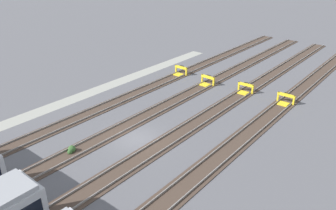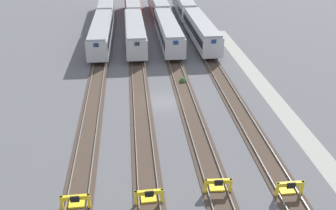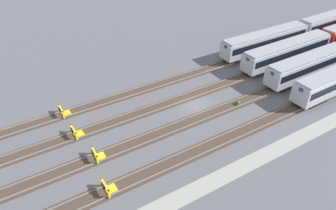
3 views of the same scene
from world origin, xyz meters
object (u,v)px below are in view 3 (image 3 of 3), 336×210
object	(u,v)px
bumper_stop_middle_track	(76,132)
bumper_stop_near_inner_track	(97,155)
bumper_stop_far_inner_track	(63,111)
subway_car_back_row_centre	(265,41)
subway_car_back_row_rightmost	(333,21)
bumper_stop_nearest_track	(108,188)
subway_car_front_row_leftmost	(312,64)
weed_clump	(238,103)
subway_car_front_row_centre	(287,52)

from	to	relation	value
bumper_stop_middle_track	bumper_stop_near_inner_track	bearing A→B (deg)	-81.64
bumper_stop_middle_track	bumper_stop_far_inner_track	size ratio (longest dim) A/B	1.00
subway_car_back_row_centre	subway_car_back_row_rightmost	world-z (taller)	same
subway_car_back_row_centre	bumper_stop_nearest_track	bearing A→B (deg)	-157.50
bumper_stop_middle_track	subway_car_front_row_leftmost	bearing A→B (deg)	-7.91
bumper_stop_nearest_track	subway_car_back_row_rightmost	bearing A→B (deg)	15.24
subway_car_front_row_leftmost	subway_car_back_row_rightmost	size ratio (longest dim) A/B	1.00
subway_car_back_row_rightmost	bumper_stop_nearest_track	bearing A→B (deg)	-164.76
subway_car_front_row_leftmost	bumper_stop_far_inner_track	bearing A→B (deg)	164.55
subway_car_back_row_centre	bumper_stop_near_inner_track	distance (m)	36.90
subway_car_front_row_leftmost	subway_car_back_row_rightmost	xyz separation A→B (m)	(18.76, 10.04, 0.00)
bumper_stop_nearest_track	bumper_stop_far_inner_track	world-z (taller)	same
subway_car_front_row_leftmost	bumper_stop_nearest_track	xyz separation A→B (m)	(-36.29, -4.96, -1.53)
subway_car_back_row_centre	bumper_stop_middle_track	distance (m)	36.59
weed_clump	bumper_stop_far_inner_track	bearing A→B (deg)	154.26
subway_car_front_row_leftmost	weed_clump	bearing A→B (deg)	-179.18
subway_car_back_row_rightmost	bumper_stop_middle_track	size ratio (longest dim) A/B	8.98
subway_car_front_row_leftmost	bumper_stop_nearest_track	distance (m)	36.66
subway_car_front_row_leftmost	bumper_stop_middle_track	distance (m)	36.59
bumper_stop_near_inner_track	weed_clump	xyz separation A→B (m)	(20.46, -0.24, -0.27)
bumper_stop_far_inner_track	bumper_stop_middle_track	bearing A→B (deg)	-89.54
subway_car_front_row_leftmost	bumper_stop_near_inner_track	size ratio (longest dim) A/B	8.97
subway_car_front_row_centre	subway_car_back_row_centre	size ratio (longest dim) A/B	1.00
subway_car_back_row_centre	bumper_stop_nearest_track	xyz separation A→B (m)	(-36.29, -15.03, -1.53)
subway_car_back_row_rightmost	weed_clump	xyz separation A→B (m)	(-33.77, -10.25, -1.80)
subway_car_front_row_leftmost	subway_car_back_row_centre	size ratio (longest dim) A/B	1.00
subway_car_front_row_centre	subway_car_back_row_rightmost	world-z (taller)	same
subway_car_back_row_centre	bumper_stop_nearest_track	size ratio (longest dim) A/B	9.01
subway_car_back_row_rightmost	bumper_stop_far_inner_track	bearing A→B (deg)	-179.98
bumper_stop_nearest_track	bumper_stop_far_inner_track	distance (m)	14.98
subway_car_back_row_centre	bumper_stop_middle_track	xyz separation A→B (m)	(-36.21, -5.04, -1.53)
subway_car_front_row_centre	bumper_stop_near_inner_track	distance (m)	35.86
subway_car_front_row_centre	bumper_stop_nearest_track	distance (m)	37.68
bumper_stop_middle_track	subway_car_back_row_centre	bearing A→B (deg)	7.92
subway_car_front_row_leftmost	weed_clump	size ratio (longest dim) A/B	19.59
subway_car_front_row_leftmost	bumper_stop_middle_track	bearing A→B (deg)	172.09
subway_car_front_row_leftmost	bumper_stop_far_inner_track	world-z (taller)	subway_car_front_row_leftmost
subway_car_front_row_leftmost	weed_clump	xyz separation A→B (m)	(-15.02, -0.22, -1.80)
bumper_stop_nearest_track	bumper_stop_middle_track	size ratio (longest dim) A/B	1.00
subway_car_front_row_centre	bumper_stop_nearest_track	world-z (taller)	subway_car_front_row_centre
bumper_stop_nearest_track	bumper_stop_far_inner_track	xyz separation A→B (m)	(0.04, 14.98, 0.00)
bumper_stop_nearest_track	bumper_stop_near_inner_track	world-z (taller)	same
subway_car_back_row_rightmost	subway_car_front_row_leftmost	bearing A→B (deg)	-151.85
bumper_stop_nearest_track	bumper_stop_far_inner_track	bearing A→B (deg)	89.85
subway_car_back_row_centre	bumper_stop_far_inner_track	xyz separation A→B (m)	(-36.25, -0.05, -1.53)
subway_car_front_row_leftmost	bumper_stop_nearest_track	world-z (taller)	subway_car_front_row_leftmost
weed_clump	bumper_stop_middle_track	bearing A→B (deg)	166.09
subway_car_front_row_leftmost	subway_car_front_row_centre	distance (m)	5.07
subway_car_front_row_centre	subway_car_back_row_rightmost	distance (m)	19.40
subway_car_back_row_centre	weed_clump	bearing A→B (deg)	-145.58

